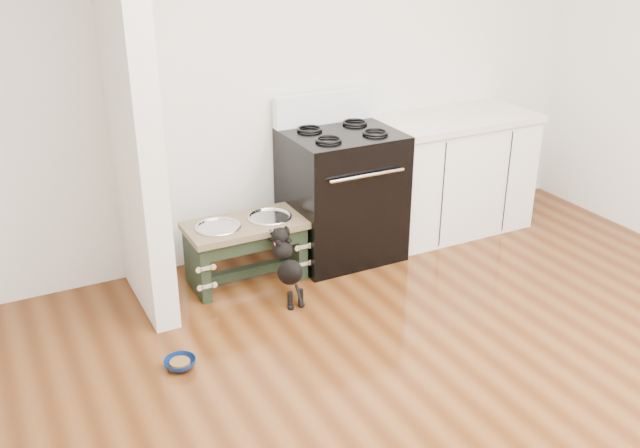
{
  "coord_description": "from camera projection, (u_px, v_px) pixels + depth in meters",
  "views": [
    {
      "loc": [
        -2.04,
        -1.97,
        2.32
      ],
      "look_at": [
        -0.15,
        1.72,
        0.49
      ],
      "focal_mm": 40.0,
      "sensor_mm": 36.0,
      "label": 1
    }
  ],
  "objects": [
    {
      "name": "oven_range",
      "position": [
        341.0,
        192.0,
        5.06
      ],
      "size": [
        0.76,
        0.69,
        1.14
      ],
      "color": "black",
      "rests_on": "ground"
    },
    {
      "name": "dog_feeder",
      "position": [
        246.0,
        240.0,
        4.74
      ],
      "size": [
        0.78,
        0.42,
        0.45
      ],
      "color": "black",
      "rests_on": "ground"
    },
    {
      "name": "puppy",
      "position": [
        287.0,
        263.0,
        4.53
      ],
      "size": [
        0.14,
        0.4,
        0.48
      ],
      "color": "black",
      "rests_on": "ground"
    },
    {
      "name": "room_shell",
      "position": [
        558.0,
        108.0,
        2.74
      ],
      "size": [
        5.0,
        5.0,
        5.0
      ],
      "color": "silver",
      "rests_on": "ground"
    },
    {
      "name": "cabinet_run",
      "position": [
        451.0,
        174.0,
        5.5
      ],
      "size": [
        1.24,
        0.64,
        0.91
      ],
      "color": "white",
      "rests_on": "ground"
    },
    {
      "name": "partition_wall",
      "position": [
        129.0,
        95.0,
        4.07
      ],
      "size": [
        0.15,
        0.8,
        2.7
      ],
      "primitive_type": "cube",
      "color": "silver",
      "rests_on": "ground"
    },
    {
      "name": "floor_bowl",
      "position": [
        180.0,
        364.0,
        3.92
      ],
      "size": [
        0.18,
        0.18,
        0.05
      ],
      "rotation": [
        0.0,
        0.0,
        -0.01
      ],
      "color": "#0B1F51",
      "rests_on": "ground"
    },
    {
      "name": "ground",
      "position": [
        512.0,
        441.0,
        3.39
      ],
      "size": [
        5.0,
        5.0,
        0.0
      ],
      "primitive_type": "plane",
      "color": "#47220C",
      "rests_on": "ground"
    }
  ]
}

